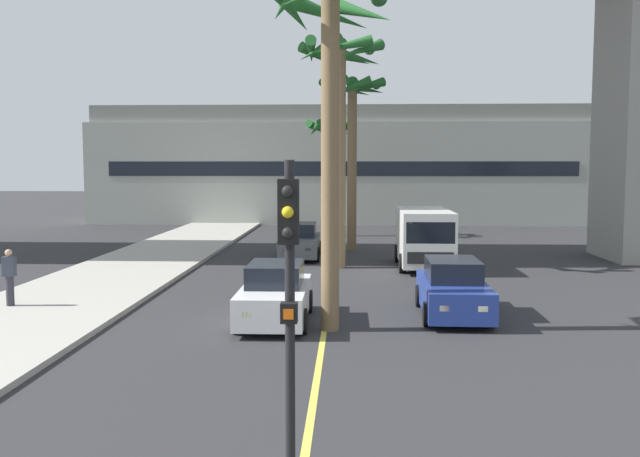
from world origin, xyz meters
name	(u,v)px	position (x,y,z in m)	size (l,w,h in m)	color
sidewalk_left	(2,329)	(-8.00, 16.00, 0.07)	(4.80, 80.00, 0.15)	#ADA89E
lane_stripe_center	(332,281)	(0.00, 24.00, 0.00)	(0.14, 56.00, 0.01)	#DBCC4C
pier_building_backdrop	(341,166)	(0.00, 51.14, 4.10)	(35.81, 8.04, 8.32)	#ADB2A8
car_queue_front	(275,295)	(-1.33, 17.43, 0.72)	(1.85, 4.11, 1.56)	white
car_queue_second	(453,290)	(3.48, 18.37, 0.72)	(1.90, 4.13, 1.56)	navy
car_queue_third	(300,242)	(-1.60, 30.24, 0.72)	(1.86, 4.11, 1.56)	#4C5156
delivery_van	(424,236)	(3.64, 27.54, 1.29)	(2.20, 5.27, 2.36)	silver
traffic_light_median_near	(289,286)	(-0.09, 7.48, 2.71)	(0.24, 0.37, 4.20)	black
palm_tree_near_median	(331,60)	(0.15, 16.54, 6.69)	(3.31, 3.37, 8.67)	brown
palm_tree_mid_median	(341,87)	(0.25, 27.29, 7.23)	(3.57, 3.59, 9.17)	brown
palm_tree_far_median	(352,116)	(0.74, 32.91, 6.50)	(3.36, 3.38, 8.36)	brown
palm_tree_farthest_median	(331,141)	(-0.48, 40.01, 5.56)	(3.02, 3.08, 6.86)	brown
pedestrian_near_crosswalk	(9,276)	(-9.04, 18.52, 1.00)	(0.34, 0.22, 1.62)	#2D2D38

